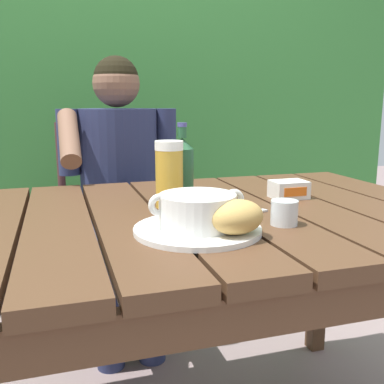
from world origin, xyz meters
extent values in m
cube|color=#4D311E|center=(-0.33, 0.00, 0.75)|extent=(0.16, 0.94, 0.04)
cube|color=#4D311E|center=(-0.17, 0.00, 0.75)|extent=(0.16, 0.94, 0.04)
cube|color=#4D311E|center=(0.00, 0.00, 0.75)|extent=(0.16, 0.94, 0.04)
cube|color=#4D311E|center=(0.17, 0.00, 0.75)|extent=(0.16, 0.94, 0.04)
cube|color=#4D311E|center=(0.33, 0.00, 0.75)|extent=(0.16, 0.94, 0.04)
cube|color=#4D311E|center=(0.50, 0.00, 0.75)|extent=(0.16, 0.94, 0.04)
cube|color=#4D311E|center=(0.00, -0.44, 0.69)|extent=(1.44, 0.03, 0.08)
cube|color=#4D311E|center=(0.00, 0.44, 0.69)|extent=(1.44, 0.03, 0.08)
cube|color=#4D311E|center=(0.70, 0.43, 0.37)|extent=(0.06, 0.06, 0.73)
cube|color=#398039|center=(0.00, 1.70, 0.99)|extent=(3.55, 0.60, 1.99)
cylinder|color=#4C3823|center=(-0.37, 1.85, 0.67)|extent=(0.10, 0.10, 1.33)
sphere|color=#398039|center=(-0.37, 1.85, 1.58)|extent=(0.61, 0.61, 0.61)
cylinder|color=#472829|center=(0.15, 0.66, 0.23)|extent=(0.04, 0.04, 0.46)
cylinder|color=#472829|center=(-0.31, 0.66, 0.23)|extent=(0.04, 0.04, 0.46)
cylinder|color=#472829|center=(0.15, 1.05, 0.23)|extent=(0.04, 0.04, 0.46)
cylinder|color=#472829|center=(-0.31, 1.05, 0.23)|extent=(0.04, 0.04, 0.46)
cube|color=#472829|center=(-0.08, 0.85, 0.47)|extent=(0.50, 0.42, 0.02)
cylinder|color=#472829|center=(0.15, 1.05, 0.71)|extent=(0.04, 0.04, 0.50)
cylinder|color=#472829|center=(-0.31, 1.05, 0.71)|extent=(0.04, 0.04, 0.50)
cube|color=#472829|center=(-0.08, 1.05, 0.64)|extent=(0.46, 0.02, 0.04)
cube|color=#472829|center=(-0.08, 1.05, 0.76)|extent=(0.46, 0.02, 0.04)
cube|color=#472829|center=(-0.08, 1.05, 0.89)|extent=(0.46, 0.02, 0.04)
cylinder|color=navy|center=(0.01, 0.55, 0.23)|extent=(0.11, 0.11, 0.45)
cylinder|color=navy|center=(0.01, 0.65, 0.51)|extent=(0.13, 0.40, 0.13)
cylinder|color=navy|center=(-0.16, 0.55, 0.23)|extent=(0.11, 0.11, 0.45)
cylinder|color=navy|center=(-0.16, 0.65, 0.51)|extent=(0.13, 0.40, 0.13)
cylinder|color=navy|center=(-0.08, 0.75, 0.77)|extent=(0.32, 0.32, 0.51)
sphere|color=brown|center=(-0.08, 0.75, 1.12)|extent=(0.19, 0.19, 0.19)
sphere|color=black|center=(-0.08, 0.75, 1.14)|extent=(0.18, 0.18, 0.18)
cylinder|color=navy|center=(0.12, 0.73, 0.89)|extent=(0.08, 0.08, 0.26)
cylinder|color=navy|center=(-0.28, 0.73, 0.89)|extent=(0.08, 0.08, 0.26)
cylinder|color=brown|center=(-0.28, 0.57, 0.92)|extent=(0.07, 0.25, 0.21)
cylinder|color=white|center=(-0.04, -0.19, 0.77)|extent=(0.28, 0.28, 0.01)
cylinder|color=white|center=(-0.04, -0.19, 0.82)|extent=(0.17, 0.17, 0.07)
cylinder|color=#9F4423|center=(-0.04, -0.19, 0.83)|extent=(0.15, 0.15, 0.01)
torus|color=white|center=(-0.12, -0.19, 0.84)|extent=(0.05, 0.01, 0.05)
torus|color=white|center=(0.05, -0.19, 0.84)|extent=(0.05, 0.01, 0.05)
ellipsoid|color=tan|center=(0.03, -0.26, 0.82)|extent=(0.15, 0.13, 0.07)
cylinder|color=gold|center=(-0.04, 0.06, 0.85)|extent=(0.08, 0.08, 0.16)
cylinder|color=white|center=(-0.04, 0.06, 0.94)|extent=(0.08, 0.08, 0.02)
cylinder|color=#255633|center=(0.02, 0.13, 0.84)|extent=(0.07, 0.07, 0.15)
cone|color=#255633|center=(0.02, 0.13, 0.94)|extent=(0.07, 0.07, 0.03)
cylinder|color=#255633|center=(0.02, 0.13, 0.97)|extent=(0.02, 0.02, 0.03)
cylinder|color=#43417F|center=(0.02, 0.13, 0.99)|extent=(0.03, 0.03, 0.01)
cylinder|color=silver|center=(0.18, -0.19, 0.80)|extent=(0.06, 0.06, 0.06)
cube|color=white|center=(0.33, 0.07, 0.79)|extent=(0.10, 0.08, 0.05)
cube|color=orange|center=(0.33, 0.03, 0.79)|extent=(0.07, 0.00, 0.03)
cube|color=silver|center=(0.14, -0.08, 0.77)|extent=(0.11, 0.05, 0.00)
cube|color=black|center=(0.09, -0.09, 0.77)|extent=(0.06, 0.04, 0.01)
camera|label=1|loc=(-0.32, -1.08, 1.05)|focal=41.17mm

